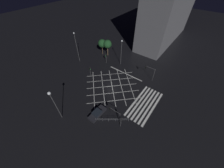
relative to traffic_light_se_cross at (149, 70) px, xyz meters
The scene contains 15 objects.
ground_plane 11.60m from the traffic_light_se_cross, 143.24° to the left, with size 200.00×200.00×0.00m, color black.
road_markings 9.12m from the traffic_light_se_cross, behind, with size 17.67×21.63×0.01m.
office_building 30.92m from the traffic_light_se_cross, 13.36° to the left, with size 34.48×10.06×28.69m.
traffic_light_se_cross is the anchor object (origin of this frame).
traffic_light_median_north 17.31m from the traffic_light_se_cross, 122.32° to the left, with size 0.36×0.39×3.24m.
traffic_light_sw_main 17.51m from the traffic_light_se_cross, behind, with size 0.39×0.36×3.28m.
traffic_light_sw_cross 16.80m from the traffic_light_se_cross, behind, with size 0.36×2.95×3.39m.
traffic_light_ne_main 15.27m from the traffic_light_se_cross, 93.92° to the left, with size 0.39×0.36×3.51m.
street_lamp_east 25.96m from the traffic_light_se_cross, 157.57° to the left, with size 0.62×0.62×8.70m.
street_lamp_west 11.25m from the traffic_light_se_cross, 82.43° to the left, with size 0.52×0.52×8.64m.
street_lamp_far 24.31m from the traffic_light_se_cross, 104.33° to the left, with size 0.46×0.46×10.27m.
street_tree_near 20.20m from the traffic_light_se_cross, 82.25° to the left, with size 2.93×2.93×5.74m.
street_tree_far 18.14m from the traffic_light_se_cross, 79.97° to the left, with size 2.96×2.96×5.98m.
waiting_car 18.95m from the traffic_light_se_cross, 168.56° to the left, with size 4.62×1.86×1.33m.
pedestrian_railing 17.81m from the traffic_light_se_cross, behind, with size 4.48×5.88×1.05m.
Camera 1 is at (-19.78, -15.01, 25.68)m, focal length 20.00 mm.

